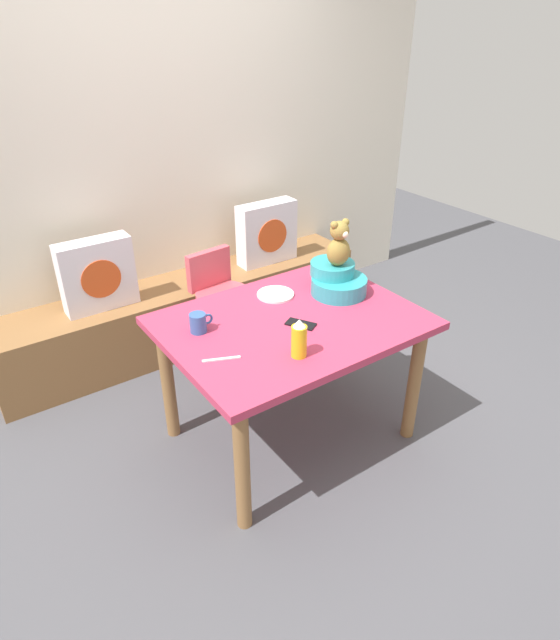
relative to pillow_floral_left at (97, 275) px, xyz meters
name	(u,v)px	position (x,y,z in m)	size (l,w,h in m)	color
ground_plane	(290,433)	(0.58, -1.20, -0.68)	(8.00, 8.00, 0.00)	#4C4C51
back_wall	(156,149)	(0.58, 0.29, 0.62)	(4.40, 0.10, 2.60)	silver
window_bench	(189,312)	(0.58, 0.02, -0.45)	(2.60, 0.44, 0.46)	olive
pillow_floral_left	(97,275)	(0.00, 0.00, 0.00)	(0.44, 0.15, 0.44)	silver
pillow_floral_right	(267,233)	(1.24, 0.00, 0.00)	(0.44, 0.15, 0.44)	silver
dining_table	(291,337)	(0.58, -1.20, -0.04)	(1.25, 0.94, 0.74)	#B73351
highchair	(222,297)	(0.62, -0.42, -0.16)	(0.35, 0.48, 0.79)	#D84C59
infant_seat_teal	(337,280)	(0.96, -1.09, 0.13)	(0.30, 0.33, 0.16)	teal
teddy_bear	(339,244)	(0.96, -1.09, 0.34)	(0.13, 0.12, 0.25)	olive
ketchup_bottle	(299,339)	(0.42, -1.48, 0.15)	(0.07, 0.07, 0.18)	gold
coffee_mug	(199,323)	(0.16, -1.04, 0.11)	(0.12, 0.08, 0.09)	#335999
dinner_plate_near	(275,294)	(0.67, -0.94, 0.07)	(0.20, 0.20, 0.01)	white
cell_phone	(301,324)	(0.59, -1.27, 0.06)	(0.07, 0.14, 0.01)	black
table_fork	(221,359)	(0.12, -1.31, 0.06)	(0.02, 0.17, 0.01)	silver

